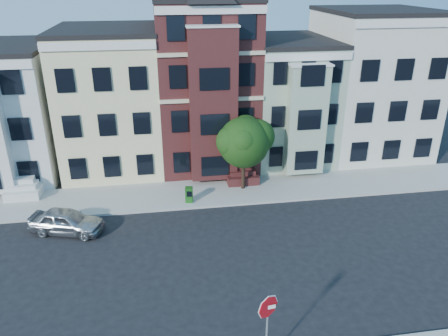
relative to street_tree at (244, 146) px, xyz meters
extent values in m
plane|color=black|center=(-1.83, -8.18, -3.27)|extent=(120.00, 120.00, 0.00)
cube|color=#9E9B93|center=(-1.83, -0.18, -3.20)|extent=(60.00, 4.00, 0.15)
cube|color=silver|center=(-16.83, 6.32, 1.23)|extent=(8.00, 9.00, 9.00)
cube|color=beige|center=(-8.83, 6.32, 1.73)|extent=(7.00, 9.00, 10.00)
cube|color=#421A19|center=(-1.83, 6.32, 2.73)|extent=(7.00, 9.00, 12.00)
cube|color=#98AA8E|center=(4.67, 6.32, 1.23)|extent=(6.00, 9.00, 9.00)
cube|color=silver|center=(11.67, 6.32, 2.23)|extent=(8.00, 9.00, 11.00)
imported|color=#A7ABB0|center=(-11.04, -3.73, -2.55)|extent=(4.53, 2.86, 1.44)
cube|color=#1B5A18|center=(-3.82, -1.41, -2.61)|extent=(0.53, 0.48, 1.03)
camera|label=1|loc=(-5.44, -26.44, 10.35)|focal=35.00mm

